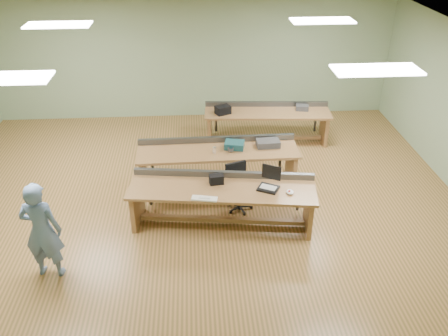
{
  "coord_description": "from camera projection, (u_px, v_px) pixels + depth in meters",
  "views": [
    {
      "loc": [
        -0.03,
        -7.67,
        5.03
      ],
      "look_at": [
        0.46,
        -0.6,
        0.98
      ],
      "focal_mm": 38.0,
      "sensor_mm": 36.0,
      "label": 1
    }
  ],
  "objects": [
    {
      "name": "mug",
      "position": [
        231.0,
        150.0,
        9.14
      ],
      "size": [
        0.14,
        0.14,
        0.09
      ],
      "primitive_type": "imported",
      "rotation": [
        0.0,
        0.0,
        0.2
      ],
      "color": "#343436",
      "rests_on": "workbench_mid"
    },
    {
      "name": "laptop_screen",
      "position": [
        271.0,
        172.0,
        7.97
      ],
      "size": [
        0.3,
        0.17,
        0.26
      ],
      "primitive_type": "cube",
      "rotation": [
        0.0,
        0.0,
        -0.48
      ],
      "color": "black",
      "rests_on": "laptop_base"
    },
    {
      "name": "drinks_can",
      "position": [
        214.0,
        150.0,
        9.1
      ],
      "size": [
        0.08,
        0.08,
        0.12
      ],
      "primitive_type": "cylinder",
      "rotation": [
        0.0,
        0.0,
        -0.22
      ],
      "color": "silver",
      "rests_on": "workbench_mid"
    },
    {
      "name": "ceiling",
      "position": [
        193.0,
        42.0,
        7.65
      ],
      "size": [
        10.0,
        10.0,
        0.0
      ],
      "primitive_type": "plane",
      "color": "silver",
      "rests_on": "wall_back"
    },
    {
      "name": "storage_box_back",
      "position": [
        223.0,
        110.0,
        10.74
      ],
      "size": [
        0.39,
        0.34,
        0.18
      ],
      "primitive_type": "cube",
      "rotation": [
        0.0,
        0.0,
        0.42
      ],
      "color": "black",
      "rests_on": "workbench_back"
    },
    {
      "name": "keyboard",
      "position": [
        204.0,
        199.0,
        7.73
      ],
      "size": [
        0.44,
        0.23,
        0.02
      ],
      "primitive_type": "cube",
      "rotation": [
        0.0,
        0.0,
        -0.21
      ],
      "color": "silver",
      "rests_on": "workbench_front"
    },
    {
      "name": "laptop_base",
      "position": [
        268.0,
        188.0,
        7.99
      ],
      "size": [
        0.42,
        0.4,
        0.04
      ],
      "primitive_type": "cube",
      "rotation": [
        0.0,
        0.0,
        -0.48
      ],
      "color": "black",
      "rests_on": "workbench_front"
    },
    {
      "name": "camera_bag",
      "position": [
        216.0,
        179.0,
        8.12
      ],
      "size": [
        0.26,
        0.19,
        0.16
      ],
      "primitive_type": "cube",
      "rotation": [
        0.0,
        0.0,
        0.14
      ],
      "color": "black",
      "rests_on": "workbench_front"
    },
    {
      "name": "fluor_panels",
      "position": [
        193.0,
        44.0,
        7.67
      ],
      "size": [
        6.2,
        3.5,
        0.03
      ],
      "color": "white",
      "rests_on": "ceiling"
    },
    {
      "name": "workbench_front",
      "position": [
        222.0,
        196.0,
        8.15
      ],
      "size": [
        3.26,
        1.26,
        0.86
      ],
      "rotation": [
        0.0,
        0.0,
        -0.13
      ],
      "color": "#95663E",
      "rests_on": "floor"
    },
    {
      "name": "person",
      "position": [
        42.0,
        231.0,
        6.91
      ],
      "size": [
        0.63,
        0.45,
        1.61
      ],
      "primitive_type": "imported",
      "rotation": [
        0.0,
        0.0,
        3.03
      ],
      "color": "#6B85AE",
      "rests_on": "floor"
    },
    {
      "name": "parts_bin_teal",
      "position": [
        234.0,
        145.0,
        9.28
      ],
      "size": [
        0.42,
        0.35,
        0.13
      ],
      "primitive_type": "cube",
      "rotation": [
        0.0,
        0.0,
        -0.21
      ],
      "color": "#164147",
      "rests_on": "workbench_mid"
    },
    {
      "name": "task_chair",
      "position": [
        239.0,
        193.0,
        8.68
      ],
      "size": [
        0.61,
        0.61,
        0.89
      ],
      "rotation": [
        0.0,
        0.0,
        0.34
      ],
      "color": "black",
      "rests_on": "floor"
    },
    {
      "name": "trackball_mouse",
      "position": [
        290.0,
        192.0,
        7.86
      ],
      "size": [
        0.17,
        0.18,
        0.06
      ],
      "primitive_type": "ellipsoid",
      "rotation": [
        0.0,
        0.0,
        -0.38
      ],
      "color": "white",
      "rests_on": "workbench_front"
    },
    {
      "name": "parts_bin_grey",
      "position": [
        268.0,
        143.0,
        9.35
      ],
      "size": [
        0.47,
        0.31,
        0.12
      ],
      "primitive_type": "cube",
      "rotation": [
        0.0,
        0.0,
        0.05
      ],
      "color": "#343436",
      "rests_on": "workbench_mid"
    },
    {
      "name": "workbench_back",
      "position": [
        267.0,
        119.0,
        11.01
      ],
      "size": [
        2.93,
        0.96,
        0.86
      ],
      "rotation": [
        0.0,
        0.0,
        -0.07
      ],
      "color": "#95663E",
      "rests_on": "floor"
    },
    {
      "name": "wall_front",
      "position": [
        203.0,
        288.0,
        4.93
      ],
      "size": [
        10.0,
        0.04,
        3.0
      ],
      "primitive_type": "cube",
      "color": "gray",
      "rests_on": "floor"
    },
    {
      "name": "wall_back",
      "position": [
        193.0,
        60.0,
        11.86
      ],
      "size": [
        10.0,
        0.04,
        3.0
      ],
      "primitive_type": "cube",
      "color": "gray",
      "rests_on": "floor"
    },
    {
      "name": "floor",
      "position": [
        198.0,
        197.0,
        9.14
      ],
      "size": [
        10.0,
        10.0,
        0.0
      ],
      "primitive_type": "plane",
      "color": "#A06C3C",
      "rests_on": "ground"
    },
    {
      "name": "workbench_mid",
      "position": [
        218.0,
        158.0,
        9.35
      ],
      "size": [
        3.16,
        0.89,
        0.86
      ],
      "rotation": [
        0.0,
        0.0,
        0.02
      ],
      "color": "#95663E",
      "rests_on": "floor"
    },
    {
      "name": "tray_back",
      "position": [
        302.0,
        108.0,
        10.95
      ],
      "size": [
        0.32,
        0.26,
        0.11
      ],
      "primitive_type": "cube",
      "rotation": [
        0.0,
        0.0,
        -0.18
      ],
      "color": "#343436",
      "rests_on": "workbench_back"
    }
  ]
}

